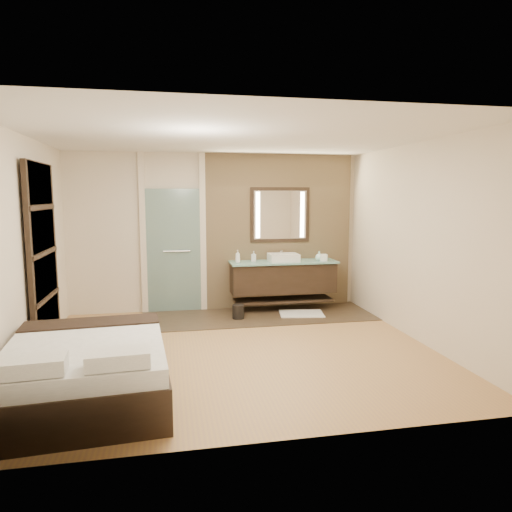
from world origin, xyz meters
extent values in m
plane|color=#AE8349|center=(0.00, 0.00, 0.00)|extent=(5.00, 5.00, 0.00)
cube|color=#34261C|center=(0.60, 1.60, 0.01)|extent=(3.80, 1.30, 0.01)
cube|color=tan|center=(1.10, 2.21, 1.35)|extent=(2.60, 0.08, 2.70)
cube|color=black|center=(1.10, 1.92, 0.57)|extent=(1.80, 0.50, 0.50)
cube|color=black|center=(1.10, 1.92, 0.18)|extent=(1.71, 0.45, 0.04)
cube|color=#96E6D8|center=(1.10, 1.90, 0.85)|extent=(1.85, 0.55, 0.03)
cube|color=white|center=(1.10, 1.90, 0.93)|extent=(0.50, 0.38, 0.13)
cylinder|color=silver|center=(1.10, 2.09, 0.95)|extent=(0.03, 0.03, 0.18)
cylinder|color=silver|center=(1.10, 2.05, 1.03)|extent=(0.02, 0.10, 0.02)
cube|color=black|center=(1.10, 2.16, 1.65)|extent=(1.06, 0.03, 0.96)
cube|color=white|center=(1.10, 2.15, 1.65)|extent=(0.94, 0.01, 0.84)
cube|color=beige|center=(0.70, 2.14, 1.65)|extent=(0.07, 0.01, 0.80)
cube|color=beige|center=(1.50, 2.14, 1.65)|extent=(0.07, 0.01, 0.80)
cube|color=#9DC7BD|center=(-0.75, 2.20, 1.05)|extent=(0.90, 0.05, 2.10)
cylinder|color=silver|center=(-0.70, 2.15, 1.05)|extent=(0.45, 0.03, 0.03)
cube|color=beige|center=(-1.25, 2.21, 1.35)|extent=(0.10, 0.08, 2.70)
cube|color=beige|center=(-0.25, 2.21, 1.35)|extent=(0.10, 0.08, 2.70)
cube|color=black|center=(-2.43, 0.60, 1.20)|extent=(0.06, 1.20, 2.40)
cube|color=beige|center=(-2.41, 0.60, 0.37)|extent=(0.02, 1.06, 0.52)
cube|color=beige|center=(-2.41, 0.60, 0.96)|extent=(0.02, 1.06, 0.52)
cube|color=beige|center=(-2.41, 0.60, 1.54)|extent=(0.02, 1.06, 0.52)
cube|color=beige|center=(-2.41, 0.60, 2.13)|extent=(0.02, 1.06, 0.52)
cube|color=black|center=(-1.65, -1.15, 0.20)|extent=(1.62, 1.97, 0.41)
cube|color=silver|center=(-1.65, -1.15, 0.49)|extent=(1.57, 1.92, 0.17)
cube|color=black|center=(-1.70, -0.45, 0.58)|extent=(1.47, 0.52, 0.04)
cube|color=silver|center=(-1.92, -1.92, 0.65)|extent=(0.53, 0.32, 0.13)
cube|color=silver|center=(-1.27, -1.87, 0.65)|extent=(0.53, 0.32, 0.13)
cube|color=silver|center=(1.33, 1.54, 0.02)|extent=(0.79, 0.61, 0.02)
cylinder|color=black|center=(0.24, 1.47, 0.12)|extent=(0.25, 0.25, 0.24)
cube|color=white|center=(1.81, 1.83, 0.92)|extent=(0.16, 0.16, 0.10)
imported|color=white|center=(0.30, 1.89, 0.97)|extent=(0.11, 0.11, 0.21)
imported|color=#B2B2B2|center=(0.60, 1.99, 0.95)|extent=(0.10, 0.10, 0.18)
imported|color=#BDEEE6|center=(1.73, 1.86, 0.95)|extent=(0.16, 0.16, 0.16)
imported|color=white|center=(1.83, 1.92, 0.92)|extent=(0.16, 0.16, 0.10)
camera|label=1|loc=(-0.85, -5.63, 1.98)|focal=32.00mm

